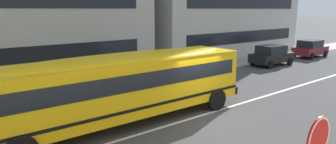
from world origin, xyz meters
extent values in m
plane|color=#424244|center=(0.00, 0.00, 0.00)|extent=(400.00, 400.00, 0.00)
cube|color=gray|center=(0.00, 7.55, 0.01)|extent=(120.00, 3.00, 0.01)
cube|color=silver|center=(0.00, 0.00, 0.00)|extent=(110.00, 0.16, 0.01)
cube|color=yellow|center=(-2.98, 1.36, 1.56)|extent=(10.72, 2.50, 2.14)
cube|color=black|center=(2.45, 1.33, 0.66)|extent=(0.21, 2.43, 0.35)
cube|color=black|center=(-2.98, 1.36, 1.94)|extent=(10.07, 2.53, 0.62)
cube|color=black|center=(-2.98, 1.36, 0.92)|extent=(10.74, 2.53, 0.12)
ellipsoid|color=yellow|center=(-2.98, 1.36, 2.63)|extent=(10.29, 2.30, 0.35)
cylinder|color=red|center=(-6.39, 2.78, 1.45)|extent=(0.43, 0.43, 0.03)
cylinder|color=black|center=(-7.04, 2.61, 0.49)|extent=(0.97, 0.28, 0.97)
cylinder|color=black|center=(1.08, 0.12, 0.49)|extent=(0.97, 0.28, 0.97)
cylinder|color=black|center=(1.10, 2.55, 0.49)|extent=(0.97, 0.28, 0.97)
cube|color=black|center=(12.70, 4.87, 0.65)|extent=(3.96, 1.85, 0.70)
cube|color=black|center=(12.55, 4.88, 1.32)|extent=(2.26, 1.65, 0.64)
cylinder|color=black|center=(14.04, 5.67, 0.30)|extent=(0.61, 0.20, 0.60)
cylinder|color=black|center=(13.97, 3.97, 0.30)|extent=(0.61, 0.20, 0.60)
cylinder|color=black|center=(11.44, 5.77, 0.30)|extent=(0.61, 0.20, 0.60)
cylinder|color=black|center=(11.37, 4.07, 0.30)|extent=(0.61, 0.20, 0.60)
cube|color=maroon|center=(19.39, 5.04, 0.65)|extent=(3.90, 1.70, 0.70)
cube|color=black|center=(19.24, 5.04, 1.32)|extent=(2.20, 1.56, 0.64)
cylinder|color=black|center=(20.69, 5.89, 0.30)|extent=(0.60, 0.18, 0.60)
cylinder|color=black|center=(20.69, 4.19, 0.30)|extent=(0.60, 0.18, 0.60)
cylinder|color=black|center=(18.09, 5.89, 0.30)|extent=(0.60, 0.18, 0.60)
cylinder|color=black|center=(18.09, 4.19, 0.30)|extent=(0.60, 0.18, 0.60)
cylinder|color=red|center=(-3.95, -6.65, 2.55)|extent=(0.70, 0.03, 0.70)
torus|color=white|center=(-3.95, -6.65, 2.55)|extent=(0.69, 0.05, 0.69)
cube|color=black|center=(-5.75, 9.03, 1.92)|extent=(16.28, 0.04, 1.10)
cube|color=black|center=(14.63, 9.03, 1.92)|extent=(15.16, 0.04, 1.10)
cube|color=black|center=(14.63, 9.03, 5.12)|extent=(15.16, 0.04, 1.10)
camera|label=1|loc=(-8.39, -8.55, 4.51)|focal=31.06mm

